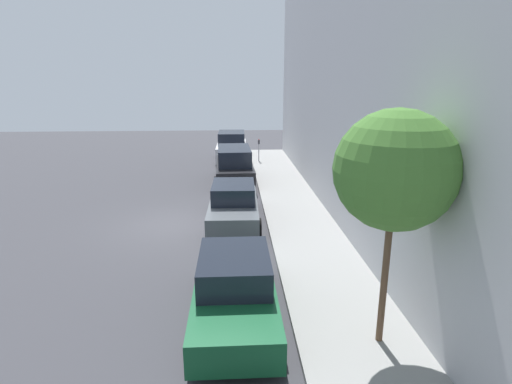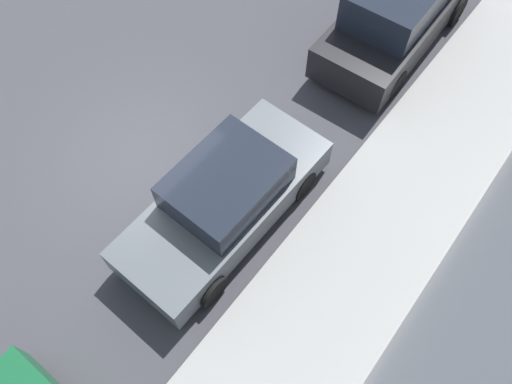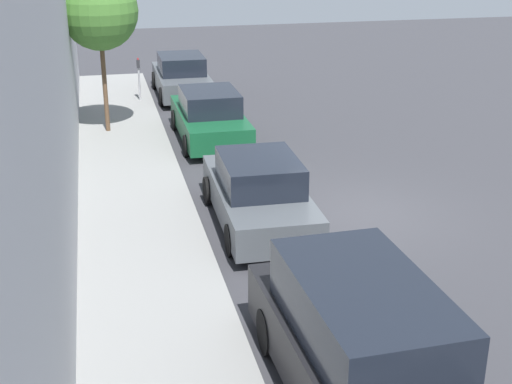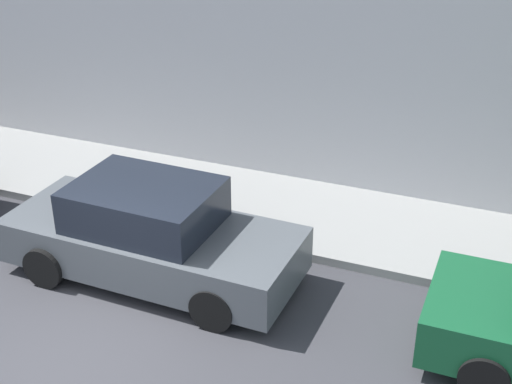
{
  "view_description": "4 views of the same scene",
  "coord_description": "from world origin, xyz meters",
  "views": [
    {
      "loc": [
        2.27,
        -14.52,
        5.29
      ],
      "look_at": [
        3.15,
        0.82,
        1.0
      ],
      "focal_mm": 28.0,
      "sensor_mm": 36.0,
      "label": 1
    },
    {
      "loc": [
        5.48,
        -3.14,
        8.95
      ],
      "look_at": [
        2.71,
        0.4,
        1.0
      ],
      "focal_mm": 35.0,
      "sensor_mm": 36.0,
      "label": 2
    },
    {
      "loc": [
        5.48,
        13.91,
        6.25
      ],
      "look_at": [
        2.45,
        0.67,
        1.0
      ],
      "focal_mm": 50.0,
      "sensor_mm": 36.0,
      "label": 3
    },
    {
      "loc": [
        -5.78,
        -4.91,
        6.19
      ],
      "look_at": [
        3.66,
        -1.09,
        1.0
      ],
      "focal_mm": 50.0,
      "sensor_mm": 36.0,
      "label": 4
    }
  ],
  "objects": [
    {
      "name": "parked_sedan_third",
      "position": [
        2.24,
        0.05,
        0.72
      ],
      "size": [
        1.92,
        4.54,
        1.54
      ],
      "color": "#4C5156",
      "rests_on": "ground_plane"
    },
    {
      "name": "ground_plane",
      "position": [
        0.0,
        0.0,
        0.0
      ],
      "size": [
        60.0,
        60.0,
        0.0
      ],
      "primitive_type": "plane",
      "color": "#38383D"
    },
    {
      "name": "sidewalk",
      "position": [
        4.79,
        0.0,
        0.07
      ],
      "size": [
        2.58,
        32.0,
        0.15
      ],
      "color": "gray",
      "rests_on": "ground_plane"
    }
  ]
}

